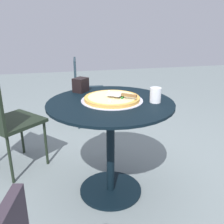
{
  "coord_description": "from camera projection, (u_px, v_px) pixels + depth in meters",
  "views": [
    {
      "loc": [
        -0.36,
        -1.63,
        1.26
      ],
      "look_at": [
        0.02,
        0.03,
        0.65
      ],
      "focal_mm": 40.68,
      "sensor_mm": 36.0,
      "label": 1
    }
  ],
  "objects": [
    {
      "name": "ground_plane",
      "position": [
        111.0,
        190.0,
        2.0
      ],
      "size": [
        10.0,
        10.0,
        0.0
      ],
      "primitive_type": "plane",
      "color": "slate"
    },
    {
      "name": "patio_table",
      "position": [
        110.0,
        128.0,
        1.82
      ],
      "size": [
        0.88,
        0.88,
        0.73
      ],
      "color": "black",
      "rests_on": "ground"
    },
    {
      "name": "pizza_on_tray",
      "position": [
        112.0,
        99.0,
        1.77
      ],
      "size": [
        0.43,
        0.43,
        0.05
      ],
      "color": "silver",
      "rests_on": "patio_table"
    },
    {
      "name": "pizza_server",
      "position": [
        122.0,
        95.0,
        1.72
      ],
      "size": [
        0.2,
        0.17,
        0.02
      ],
      "color": "silver",
      "rests_on": "pizza_on_tray"
    },
    {
      "name": "drinking_cup",
      "position": [
        155.0,
        95.0,
        1.72
      ],
      "size": [
        0.08,
        0.08,
        0.1
      ],
      "primitive_type": "cylinder",
      "color": "silver",
      "rests_on": "patio_table"
    },
    {
      "name": "napkin_dispenser",
      "position": [
        81.0,
        85.0,
        1.98
      ],
      "size": [
        0.14,
        0.14,
        0.11
      ],
      "primitive_type": "cube",
      "rotation": [
        0.0,
        0.0,
        0.82
      ],
      "color": "black",
      "rests_on": "patio_table"
    },
    {
      "name": "patio_chair_far",
      "position": [
        84.0,
        86.0,
        3.12
      ],
      "size": [
        0.4,
        0.4,
        0.83
      ],
      "color": "#1E2E37",
      "rests_on": "ground"
    },
    {
      "name": "patio_chair_corner",
      "position": [
        4.0,
        118.0,
        2.1
      ],
      "size": [
        0.59,
        0.59,
        0.86
      ],
      "color": "black",
      "rests_on": "ground"
    }
  ]
}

